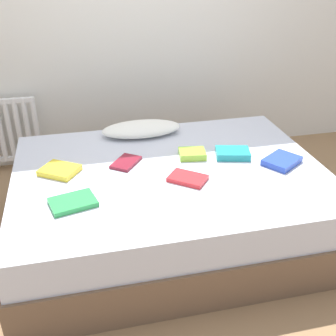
% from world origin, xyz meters
% --- Properties ---
extents(ground_plane, '(8.00, 8.00, 0.00)m').
position_xyz_m(ground_plane, '(0.00, 0.00, 0.00)').
color(ground_plane, '#93704C').
extents(bed, '(2.00, 1.50, 0.50)m').
position_xyz_m(bed, '(0.00, 0.00, 0.25)').
color(bed, brown).
rests_on(bed, ground).
extents(pillow, '(0.59, 0.27, 0.10)m').
position_xyz_m(pillow, '(-0.08, 0.57, 0.55)').
color(pillow, white).
rests_on(pillow, bed).
extents(textbook_yellow, '(0.28, 0.27, 0.04)m').
position_xyz_m(textbook_yellow, '(-0.68, 0.11, 0.52)').
color(textbook_yellow, yellow).
rests_on(textbook_yellow, bed).
extents(textbook_lime, '(0.19, 0.17, 0.04)m').
position_xyz_m(textbook_lime, '(0.19, 0.13, 0.52)').
color(textbook_lime, '#8CC638').
rests_on(textbook_lime, bed).
extents(textbook_red, '(0.26, 0.25, 0.03)m').
position_xyz_m(textbook_red, '(0.07, -0.17, 0.51)').
color(textbook_red, red).
rests_on(textbook_red, bed).
extents(textbook_blue, '(0.29, 0.28, 0.04)m').
position_xyz_m(textbook_blue, '(0.73, -0.09, 0.52)').
color(textbook_blue, '#2847B7').
rests_on(textbook_blue, bed).
extents(textbook_maroon, '(0.23, 0.25, 0.02)m').
position_xyz_m(textbook_maroon, '(-0.26, 0.13, 0.51)').
color(textbook_maroon, maroon).
rests_on(textbook_maroon, bed).
extents(textbook_green, '(0.28, 0.23, 0.03)m').
position_xyz_m(textbook_green, '(-0.61, -0.28, 0.51)').
color(textbook_green, green).
rests_on(textbook_green, bed).
extents(textbook_teal, '(0.26, 0.21, 0.05)m').
position_xyz_m(textbook_teal, '(0.45, 0.07, 0.52)').
color(textbook_teal, teal).
rests_on(textbook_teal, bed).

